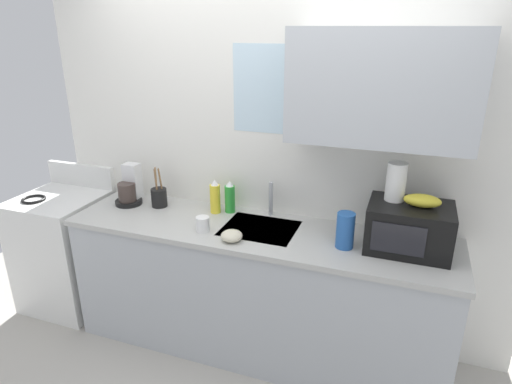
# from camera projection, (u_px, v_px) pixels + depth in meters

# --- Properties ---
(kitchen_wall_assembly) EXTENTS (3.24, 0.42, 2.50)m
(kitchen_wall_assembly) POSITION_uv_depth(u_px,v_px,m) (291.00, 148.00, 2.84)
(kitchen_wall_assembly) COLOR white
(kitchen_wall_assembly) RESTS_ON ground
(counter_unit) EXTENTS (2.47, 0.63, 0.90)m
(counter_unit) POSITION_uv_depth(u_px,v_px,m) (256.00, 289.00, 2.93)
(counter_unit) COLOR #B2B7BC
(counter_unit) RESTS_ON ground
(sink_faucet) EXTENTS (0.03, 0.03, 0.24)m
(sink_faucet) POSITION_uv_depth(u_px,v_px,m) (271.00, 199.00, 2.93)
(sink_faucet) COLOR #B2B5BA
(sink_faucet) RESTS_ON counter_unit
(stove_range) EXTENTS (0.60, 0.60, 1.08)m
(stove_range) POSITION_uv_depth(u_px,v_px,m) (66.00, 250.00, 3.43)
(stove_range) COLOR white
(stove_range) RESTS_ON ground
(microwave) EXTENTS (0.46, 0.35, 0.27)m
(microwave) POSITION_uv_depth(u_px,v_px,m) (409.00, 228.00, 2.48)
(microwave) COLOR black
(microwave) RESTS_ON counter_unit
(banana_bunch) EXTENTS (0.20, 0.11, 0.07)m
(banana_bunch) POSITION_uv_depth(u_px,v_px,m) (422.00, 201.00, 2.40)
(banana_bunch) COLOR gold
(banana_bunch) RESTS_ON microwave
(paper_towel_roll) EXTENTS (0.11, 0.11, 0.22)m
(paper_towel_roll) POSITION_uv_depth(u_px,v_px,m) (396.00, 182.00, 2.47)
(paper_towel_roll) COLOR white
(paper_towel_roll) RESTS_ON microwave
(coffee_maker) EXTENTS (0.19, 0.21, 0.28)m
(coffee_maker) POSITION_uv_depth(u_px,v_px,m) (130.00, 189.00, 3.15)
(coffee_maker) COLOR black
(coffee_maker) RESTS_ON counter_unit
(dish_soap_bottle_green) EXTENTS (0.07, 0.07, 0.22)m
(dish_soap_bottle_green) POSITION_uv_depth(u_px,v_px,m) (230.00, 198.00, 2.99)
(dish_soap_bottle_green) COLOR green
(dish_soap_bottle_green) RESTS_ON counter_unit
(dish_soap_bottle_yellow) EXTENTS (0.07, 0.07, 0.23)m
(dish_soap_bottle_yellow) POSITION_uv_depth(u_px,v_px,m) (215.00, 197.00, 2.98)
(dish_soap_bottle_yellow) COLOR yellow
(dish_soap_bottle_yellow) RESTS_ON counter_unit
(cereal_canister) EXTENTS (0.10, 0.10, 0.21)m
(cereal_canister) POSITION_uv_depth(u_px,v_px,m) (345.00, 230.00, 2.51)
(cereal_canister) COLOR #2659A5
(cereal_canister) RESTS_ON counter_unit
(mug_white) EXTENTS (0.08, 0.08, 0.09)m
(mug_white) POSITION_uv_depth(u_px,v_px,m) (203.00, 224.00, 2.73)
(mug_white) COLOR white
(mug_white) RESTS_ON counter_unit
(utensil_crock) EXTENTS (0.11, 0.11, 0.30)m
(utensil_crock) POSITION_uv_depth(u_px,v_px,m) (159.00, 197.00, 3.10)
(utensil_crock) COLOR black
(utensil_crock) RESTS_ON counter_unit
(small_bowl) EXTENTS (0.13, 0.13, 0.06)m
(small_bowl) POSITION_uv_depth(u_px,v_px,m) (232.00, 236.00, 2.61)
(small_bowl) COLOR beige
(small_bowl) RESTS_ON counter_unit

